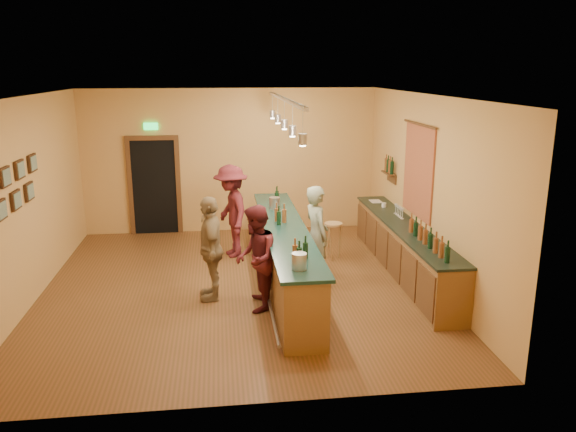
{
  "coord_description": "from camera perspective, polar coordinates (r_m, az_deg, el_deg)",
  "views": [
    {
      "loc": [
        -0.24,
        -9.01,
        3.62
      ],
      "look_at": [
        0.89,
        0.2,
        1.17
      ],
      "focal_mm": 35.0,
      "sensor_mm": 36.0,
      "label": 1
    }
  ],
  "objects": [
    {
      "name": "back_counter",
      "position": [
        10.22,
        11.69,
        -3.36
      ],
      "size": [
        0.6,
        4.55,
        1.27
      ],
      "color": "brown",
      "rests_on": "floor"
    },
    {
      "name": "customer_a",
      "position": [
        8.55,
        -3.29,
        -4.32
      ],
      "size": [
        0.7,
        0.85,
        1.64
      ],
      "primitive_type": "imported",
      "rotation": [
        0.0,
        0.0,
        -1.67
      ],
      "color": "#59191E",
      "rests_on": "floor"
    },
    {
      "name": "bartender",
      "position": [
        9.57,
        2.91,
        -1.97
      ],
      "size": [
        0.55,
        0.71,
        1.72
      ],
      "primitive_type": "imported",
      "rotation": [
        0.0,
        0.0,
        1.81
      ],
      "color": "gray",
      "rests_on": "floor"
    },
    {
      "name": "doorway",
      "position": [
        12.81,
        -13.42,
        3.18
      ],
      "size": [
        1.15,
        0.09,
        2.48
      ],
      "color": "black",
      "rests_on": "wall_back"
    },
    {
      "name": "floor",
      "position": [
        9.71,
        -5.1,
        -7.14
      ],
      "size": [
        7.0,
        7.0,
        0.0
      ],
      "primitive_type": "plane",
      "color": "brown",
      "rests_on": "ground"
    },
    {
      "name": "bottle_shelf",
      "position": [
        11.59,
        10.26,
        4.87
      ],
      "size": [
        0.17,
        0.55,
        0.54
      ],
      "color": "#533119",
      "rests_on": "wall_right"
    },
    {
      "name": "customer_c",
      "position": [
        11.02,
        -5.77,
        0.51
      ],
      "size": [
        0.94,
        1.31,
        1.82
      ],
      "primitive_type": "imported",
      "rotation": [
        0.0,
        0.0,
        -1.33
      ],
      "color": "#59191E",
      "rests_on": "floor"
    },
    {
      "name": "tasting_bar",
      "position": [
        9.55,
        -0.36,
        -3.58
      ],
      "size": [
        0.73,
        5.1,
        1.38
      ],
      "color": "brown",
      "rests_on": "floor"
    },
    {
      "name": "wall_back",
      "position": [
        12.67,
        -5.84,
        5.56
      ],
      "size": [
        6.5,
        0.02,
        3.2
      ],
      "primitive_type": "cube",
      "color": "#D6A150",
      "rests_on": "floor"
    },
    {
      "name": "pendant_track",
      "position": [
        9.09,
        -0.37,
        10.79
      ],
      "size": [
        0.11,
        4.6,
        0.5
      ],
      "color": "silver",
      "rests_on": "ceiling"
    },
    {
      "name": "tapestry",
      "position": [
        10.18,
        13.1,
        4.42
      ],
      "size": [
        0.03,
        1.4,
        1.6
      ],
      "primitive_type": "cube",
      "color": "maroon",
      "rests_on": "wall_right"
    },
    {
      "name": "ceiling",
      "position": [
        9.02,
        -5.58,
        12.08
      ],
      "size": [
        6.5,
        7.0,
        0.02
      ],
      "primitive_type": "cube",
      "color": "silver",
      "rests_on": "wall_back"
    },
    {
      "name": "wall_right",
      "position": [
        9.87,
        13.9,
        2.56
      ],
      "size": [
        0.02,
        7.0,
        3.2
      ],
      "primitive_type": "cube",
      "color": "#D6A150",
      "rests_on": "floor"
    },
    {
      "name": "picture_grid",
      "position": [
        8.93,
        -26.29,
        2.49
      ],
      "size": [
        0.06,
        2.2,
        0.7
      ],
      "primitive_type": null,
      "color": "#382111",
      "rests_on": "wall_left"
    },
    {
      "name": "wall_front",
      "position": [
        5.87,
        -4.22,
        -5.36
      ],
      "size": [
        6.5,
        0.02,
        3.2
      ],
      "primitive_type": "cube",
      "color": "#D6A150",
      "rests_on": "floor"
    },
    {
      "name": "customer_b",
      "position": [
        9.02,
        -7.85,
        -3.24
      ],
      "size": [
        0.47,
        1.01,
        1.69
      ],
      "primitive_type": "imported",
      "rotation": [
        0.0,
        0.0,
        -1.52
      ],
      "color": "#997A51",
      "rests_on": "floor"
    },
    {
      "name": "wall_left",
      "position": [
        9.71,
        -24.88,
        1.41
      ],
      "size": [
        0.02,
        7.0,
        3.2
      ],
      "primitive_type": "cube",
      "color": "#D6A150",
      "rests_on": "floor"
    },
    {
      "name": "bar_stool",
      "position": [
        10.88,
        4.62,
        -1.45
      ],
      "size": [
        0.35,
        0.35,
        0.73
      ],
      "rotation": [
        0.0,
        0.0,
        0.18
      ],
      "color": "#AA784C",
      "rests_on": "floor"
    }
  ]
}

